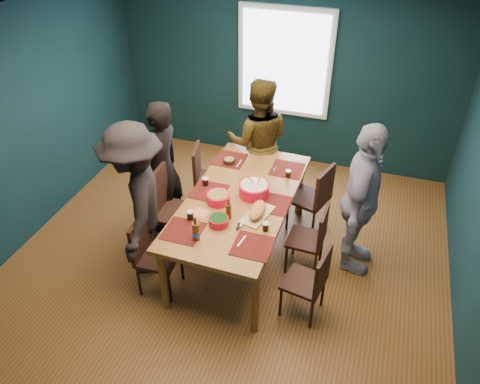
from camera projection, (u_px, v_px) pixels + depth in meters
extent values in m
cube|color=brown|center=(229.00, 259.00, 5.58)|extent=(5.00, 5.00, 0.01)
cube|color=white|center=(225.00, 29.00, 4.01)|extent=(5.00, 5.00, 0.01)
cube|color=#0F2C33|center=(24.00, 128.00, 5.42)|extent=(0.01, 5.00, 2.70)
cube|color=#0F2C33|center=(284.00, 75.00, 6.73)|extent=(5.00, 0.01, 2.70)
cube|color=#0F2C33|center=(92.00, 369.00, 2.86)|extent=(5.00, 0.01, 2.70)
cube|color=silver|center=(285.00, 63.00, 6.59)|extent=(1.35, 0.06, 1.55)
cube|color=#9A612E|center=(240.00, 200.00, 5.18)|extent=(1.17, 2.25, 0.06)
cylinder|color=#9A612E|center=(163.00, 281.00, 4.76)|extent=(0.08, 0.08, 0.79)
cylinder|color=#9A612E|center=(255.00, 303.00, 4.51)|extent=(0.08, 0.08, 0.79)
cylinder|color=#9A612E|center=(229.00, 175.00, 6.34)|extent=(0.08, 0.08, 0.79)
cylinder|color=#9A612E|center=(300.00, 188.00, 6.09)|extent=(0.08, 0.08, 0.79)
cube|color=black|center=(212.00, 180.00, 6.16)|extent=(0.50, 0.50, 0.04)
cube|color=black|center=(197.00, 163.00, 6.03)|extent=(0.13, 0.41, 0.46)
cylinder|color=black|center=(197.00, 201.00, 6.16)|extent=(0.03, 0.03, 0.43)
cylinder|color=black|center=(224.00, 203.00, 6.14)|extent=(0.03, 0.03, 0.43)
cylinder|color=black|center=(201.00, 186.00, 6.45)|extent=(0.03, 0.03, 0.43)
cylinder|color=black|center=(227.00, 187.00, 6.43)|extent=(0.03, 0.03, 0.43)
cube|color=black|center=(176.00, 213.00, 5.50)|extent=(0.47, 0.47, 0.04)
cube|color=black|center=(158.00, 190.00, 5.39)|extent=(0.05, 0.47, 0.51)
cylinder|color=black|center=(156.00, 237.00, 5.54)|extent=(0.04, 0.04, 0.48)
cylinder|color=black|center=(187.00, 244.00, 5.45)|extent=(0.04, 0.04, 0.48)
cylinder|color=black|center=(170.00, 217.00, 5.85)|extent=(0.04, 0.04, 0.48)
cylinder|color=black|center=(199.00, 223.00, 5.76)|extent=(0.04, 0.04, 0.48)
cube|color=black|center=(159.00, 257.00, 4.97)|extent=(0.43, 0.43, 0.04)
cube|color=black|center=(140.00, 237.00, 4.87)|extent=(0.06, 0.41, 0.45)
cylinder|color=black|center=(139.00, 281.00, 5.00)|extent=(0.03, 0.03, 0.42)
cylinder|color=black|center=(170.00, 288.00, 4.93)|extent=(0.03, 0.03, 0.42)
cylinder|color=black|center=(153.00, 259.00, 5.28)|extent=(0.03, 0.03, 0.42)
cylinder|color=black|center=(182.00, 265.00, 5.20)|extent=(0.03, 0.03, 0.42)
cube|color=black|center=(309.00, 198.00, 5.80)|extent=(0.54, 0.54, 0.04)
cube|color=black|center=(325.00, 187.00, 5.56)|extent=(0.17, 0.42, 0.47)
cylinder|color=black|center=(287.00, 216.00, 5.91)|extent=(0.03, 0.03, 0.44)
cylinder|color=black|center=(313.00, 226.00, 5.73)|extent=(0.03, 0.03, 0.44)
cylinder|color=black|center=(302.00, 202.00, 6.15)|extent=(0.03, 0.03, 0.44)
cylinder|color=black|center=(327.00, 212.00, 5.97)|extent=(0.03, 0.03, 0.44)
cube|color=black|center=(305.00, 239.00, 5.24)|extent=(0.41, 0.41, 0.04)
cube|color=black|center=(323.00, 227.00, 5.05)|extent=(0.05, 0.39, 0.43)
cylinder|color=black|center=(286.00, 260.00, 5.29)|extent=(0.03, 0.03, 0.40)
cylinder|color=black|center=(315.00, 267.00, 5.19)|extent=(0.03, 0.03, 0.40)
cylinder|color=black|center=(294.00, 241.00, 5.54)|extent=(0.03, 0.03, 0.40)
cylinder|color=black|center=(321.00, 248.00, 5.44)|extent=(0.03, 0.03, 0.40)
cube|color=black|center=(304.00, 282.00, 4.71)|extent=(0.45, 0.45, 0.04)
cube|color=black|center=(323.00, 272.00, 4.51)|extent=(0.11, 0.39, 0.43)
cylinder|color=black|center=(281.00, 302.00, 4.78)|extent=(0.03, 0.03, 0.40)
cylinder|color=black|center=(311.00, 314.00, 4.65)|extent=(0.03, 0.03, 0.40)
cylinder|color=black|center=(293.00, 281.00, 5.02)|extent=(0.03, 0.03, 0.40)
cylinder|color=black|center=(323.00, 292.00, 4.89)|extent=(0.03, 0.03, 0.40)
imported|color=black|center=(161.00, 169.00, 5.61)|extent=(0.56, 0.71, 1.73)
imported|color=black|center=(258.00, 142.00, 6.13)|extent=(0.97, 0.83, 1.73)
imported|color=white|center=(361.00, 201.00, 5.00)|extent=(0.50, 1.09, 1.82)
imported|color=black|center=(137.00, 201.00, 4.99)|extent=(1.07, 1.34, 1.82)
cylinder|color=red|center=(218.00, 198.00, 5.07)|extent=(0.26, 0.26, 0.10)
cylinder|color=#539536|center=(218.00, 195.00, 5.04)|extent=(0.22, 0.22, 0.02)
cylinder|color=red|center=(254.00, 190.00, 5.17)|extent=(0.34, 0.34, 0.14)
cylinder|color=beige|center=(254.00, 185.00, 5.13)|extent=(0.30, 0.30, 0.02)
cylinder|color=tan|center=(258.00, 182.00, 5.09)|extent=(0.10, 0.19, 0.27)
cylinder|color=tan|center=(251.00, 181.00, 5.11)|extent=(0.08, 0.19, 0.27)
cylinder|color=red|center=(219.00, 221.00, 4.76)|extent=(0.21, 0.21, 0.09)
cylinder|color=#104313|center=(218.00, 218.00, 4.74)|extent=(0.18, 0.18, 0.02)
cube|color=tan|center=(257.00, 215.00, 4.90)|extent=(0.31, 0.47, 0.02)
ellipsoid|color=#B47B40|center=(257.00, 210.00, 4.87)|extent=(0.23, 0.37, 0.10)
cube|color=silver|center=(243.00, 221.00, 4.79)|extent=(0.03, 0.17, 0.00)
cylinder|color=black|center=(238.00, 226.00, 4.72)|extent=(0.02, 0.10, 0.02)
sphere|color=#245A14|center=(255.00, 215.00, 4.79)|extent=(0.03, 0.03, 0.03)
sphere|color=#245A14|center=(257.00, 210.00, 4.86)|extent=(0.03, 0.03, 0.03)
sphere|color=#245A14|center=(260.00, 205.00, 4.94)|extent=(0.03, 0.03, 0.03)
cylinder|color=black|center=(229.00, 161.00, 5.73)|extent=(0.15, 0.15, 0.06)
cylinder|color=#539536|center=(229.00, 159.00, 5.72)|extent=(0.12, 0.12, 0.01)
cylinder|color=#4A2D0D|center=(196.00, 232.00, 4.54)|extent=(0.07, 0.07, 0.20)
cylinder|color=#4A2D0D|center=(195.00, 221.00, 4.46)|extent=(0.03, 0.03, 0.08)
cylinder|color=#1A46B8|center=(196.00, 234.00, 4.56)|extent=(0.07, 0.07, 0.04)
cylinder|color=#4A2D0D|center=(229.00, 211.00, 4.83)|extent=(0.06, 0.06, 0.17)
cylinder|color=#4A2D0D|center=(228.00, 202.00, 4.76)|extent=(0.02, 0.02, 0.07)
cylinder|color=black|center=(190.00, 215.00, 4.83)|extent=(0.07, 0.07, 0.10)
cylinder|color=silver|center=(190.00, 212.00, 4.80)|extent=(0.07, 0.07, 0.02)
cylinder|color=black|center=(266.00, 227.00, 4.69)|extent=(0.06, 0.06, 0.09)
cylinder|color=silver|center=(266.00, 224.00, 4.66)|extent=(0.07, 0.07, 0.01)
cylinder|color=black|center=(288.00, 174.00, 5.47)|extent=(0.06, 0.06, 0.09)
cylinder|color=silver|center=(288.00, 171.00, 5.45)|extent=(0.06, 0.06, 0.01)
cylinder|color=black|center=(205.00, 182.00, 5.33)|extent=(0.07, 0.07, 0.10)
cylinder|color=silver|center=(205.00, 179.00, 5.31)|extent=(0.07, 0.07, 0.01)
cube|color=#E47760|center=(269.00, 203.00, 5.08)|extent=(0.14, 0.14, 0.00)
cube|color=#E47760|center=(200.00, 213.00, 4.94)|extent=(0.17, 0.17, 0.00)
cube|color=#E47760|center=(253.00, 241.00, 4.57)|extent=(0.13, 0.13, 0.00)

